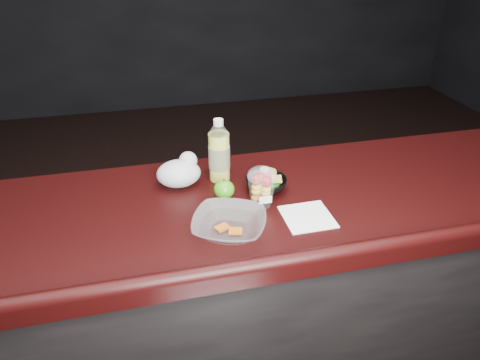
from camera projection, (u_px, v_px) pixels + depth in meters
name	position (u px, v px, depth m)	size (l,w,h in m)	color
counter	(236.00, 305.00, 1.76)	(4.06, 0.71, 1.02)	black
lemonade_bottle	(219.00, 155.00, 1.59)	(0.08, 0.08, 0.24)	yellow
fruit_cup	(262.00, 186.00, 1.45)	(0.10, 0.10, 0.14)	white
green_apple	(224.00, 189.00, 1.51)	(0.07, 0.07, 0.08)	#24830F
plastic_bag	(180.00, 172.00, 1.58)	(0.16, 0.13, 0.12)	silver
snack_bowl	(266.00, 183.00, 1.56)	(0.17, 0.17, 0.08)	black
takeout_bowl	(229.00, 225.00, 1.34)	(0.30, 0.30, 0.06)	silver
paper_napkin	(307.00, 217.00, 1.42)	(0.16, 0.16, 0.00)	white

